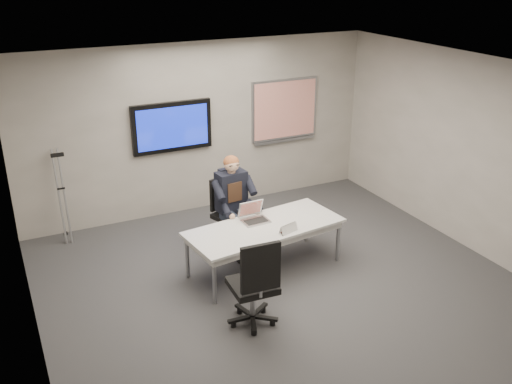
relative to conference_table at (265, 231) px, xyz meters
name	(u,v)px	position (x,y,z in m)	size (l,w,h in m)	color
floor	(287,291)	(0.00, -0.65, -0.58)	(6.00, 6.00, 0.02)	#363639
ceiling	(292,75)	(0.00, -0.65, 2.22)	(6.00, 6.00, 0.02)	silver
wall_back	(201,128)	(0.00, 2.35, 0.82)	(6.00, 0.02, 2.80)	gray
wall_front	(480,326)	(0.00, -3.65, 0.82)	(6.00, 0.02, 2.80)	gray
wall_left	(24,242)	(-3.00, -0.65, 0.82)	(0.02, 6.00, 2.80)	gray
wall_right	(475,156)	(3.00, -0.65, 0.82)	(0.02, 6.00, 2.80)	gray
conference_table	(265,231)	(0.00, 0.00, 0.00)	(2.22, 1.14, 0.66)	silver
tv_display	(172,127)	(-0.50, 2.30, 0.92)	(1.30, 0.09, 0.80)	black
whiteboard	(285,110)	(1.55, 2.32, 0.95)	(1.25, 0.08, 1.10)	gray
office_chair_far	(229,223)	(-0.12, 0.95, -0.27)	(0.62, 0.62, 1.01)	black
office_chair_near	(254,298)	(-0.70, -1.11, -0.22)	(0.58, 0.58, 1.15)	black
seated_person	(237,214)	(-0.11, 0.70, -0.02)	(0.46, 0.78, 1.40)	#1F2634
crutch	(62,195)	(-2.31, 2.11, 0.16)	(0.20, 0.41, 1.47)	#A4A7AC
laptop	(253,216)	(-0.06, 0.23, 0.14)	(0.37, 0.35, 0.26)	#AFAFB1
name_tent	(288,228)	(0.20, -0.29, 0.13)	(0.27, 0.08, 0.11)	silver
pen	(282,234)	(0.09, -0.32, 0.08)	(0.01, 0.01, 0.13)	black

